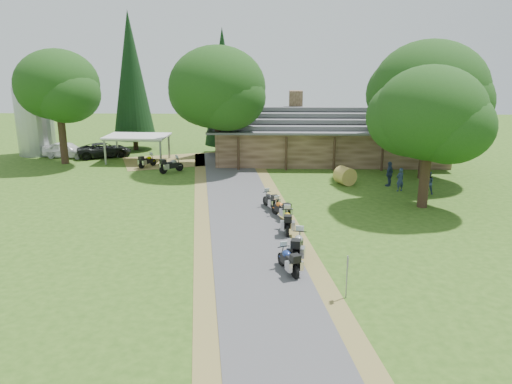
{
  "coord_description": "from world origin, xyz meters",
  "views": [
    {
      "loc": [
        0.5,
        -21.5,
        9.5
      ],
      "look_at": [
        -0.21,
        6.84,
        1.6
      ],
      "focal_mm": 35.0,
      "sensor_mm": 36.0,
      "label": 1
    }
  ],
  "objects_px": {
    "motorcycle_carport_b": "(171,164)",
    "motorcycle_carport_a": "(147,160)",
    "silo": "(35,118)",
    "car_dark_suv": "(104,146)",
    "car_white_sedan": "(66,148)",
    "lodge": "(329,133)",
    "motorcycle_row_c": "(287,220)",
    "motorcycle_row_b": "(298,244)",
    "motorcycle_row_a": "(288,259)",
    "carport": "(138,148)",
    "hay_bale": "(345,176)",
    "motorcycle_row_d": "(281,208)",
    "motorcycle_row_e": "(270,199)"
  },
  "relations": [
    {
      "from": "motorcycle_row_b",
      "to": "motorcycle_row_e",
      "type": "height_order",
      "value": "motorcycle_row_b"
    },
    {
      "from": "motorcycle_row_a",
      "to": "motorcycle_row_b",
      "type": "distance_m",
      "value": 1.63
    },
    {
      "from": "carport",
      "to": "hay_bale",
      "type": "height_order",
      "value": "carport"
    },
    {
      "from": "car_white_sedan",
      "to": "car_dark_suv",
      "type": "bearing_deg",
      "value": -79.0
    },
    {
      "from": "silo",
      "to": "motorcycle_row_d",
      "type": "relative_size",
      "value": 3.92
    },
    {
      "from": "car_dark_suv",
      "to": "motorcycle_carport_b",
      "type": "relative_size",
      "value": 2.71
    },
    {
      "from": "carport",
      "to": "motorcycle_row_c",
      "type": "relative_size",
      "value": 2.78
    },
    {
      "from": "silo",
      "to": "motorcycle_row_b",
      "type": "bearing_deg",
      "value": -46.41
    },
    {
      "from": "car_dark_suv",
      "to": "motorcycle_carport_a",
      "type": "relative_size",
      "value": 3.03
    },
    {
      "from": "silo",
      "to": "motorcycle_row_a",
      "type": "distance_m",
      "value": 35.52
    },
    {
      "from": "carport",
      "to": "motorcycle_carport_a",
      "type": "xyz_separation_m",
      "value": [
        1.39,
        -2.38,
        -0.59
      ]
    },
    {
      "from": "car_dark_suv",
      "to": "motorcycle_carport_a",
      "type": "xyz_separation_m",
      "value": [
        5.09,
        -4.22,
        -0.42
      ]
    },
    {
      "from": "carport",
      "to": "silo",
      "type": "bearing_deg",
      "value": 166.34
    },
    {
      "from": "motorcycle_row_c",
      "to": "hay_bale",
      "type": "distance_m",
      "value": 11.39
    },
    {
      "from": "car_white_sedan",
      "to": "car_dark_suv",
      "type": "xyz_separation_m",
      "value": [
        3.5,
        0.27,
        0.09
      ]
    },
    {
      "from": "silo",
      "to": "motorcycle_carport_a",
      "type": "xyz_separation_m",
      "value": [
        11.99,
        -5.43,
        -2.9
      ]
    },
    {
      "from": "motorcycle_row_a",
      "to": "motorcycle_row_c",
      "type": "bearing_deg",
      "value": -23.95
    },
    {
      "from": "motorcycle_row_a",
      "to": "motorcycle_row_c",
      "type": "distance_m",
      "value": 5.27
    },
    {
      "from": "carport",
      "to": "motorcycle_row_b",
      "type": "xyz_separation_m",
      "value": [
        13.27,
        -22.02,
        -0.48
      ]
    },
    {
      "from": "motorcycle_row_a",
      "to": "motorcycle_row_d",
      "type": "distance_m",
      "value": 7.67
    },
    {
      "from": "motorcycle_row_a",
      "to": "motorcycle_row_e",
      "type": "distance_m",
      "value": 9.52
    },
    {
      "from": "motorcycle_row_a",
      "to": "motorcycle_carport_a",
      "type": "bearing_deg",
      "value": 5.85
    },
    {
      "from": "motorcycle_carport_b",
      "to": "motorcycle_carport_a",
      "type": "bearing_deg",
      "value": 98.74
    },
    {
      "from": "motorcycle_row_d",
      "to": "motorcycle_carport_b",
      "type": "xyz_separation_m",
      "value": [
        -8.76,
        11.61,
        0.07
      ]
    },
    {
      "from": "motorcycle_row_d",
      "to": "motorcycle_row_e",
      "type": "xyz_separation_m",
      "value": [
        -0.64,
        1.81,
        -0.01
      ]
    },
    {
      "from": "carport",
      "to": "motorcycle_row_b",
      "type": "bearing_deg",
      "value": -56.53
    },
    {
      "from": "carport",
      "to": "car_dark_suv",
      "type": "distance_m",
      "value": 4.14
    },
    {
      "from": "motorcycle_carport_a",
      "to": "silo",
      "type": "bearing_deg",
      "value": 97.11
    },
    {
      "from": "motorcycle_row_d",
      "to": "motorcycle_row_e",
      "type": "relative_size",
      "value": 1.01
    },
    {
      "from": "car_dark_suv",
      "to": "motorcycle_row_a",
      "type": "relative_size",
      "value": 2.9
    },
    {
      "from": "silo",
      "to": "car_dark_suv",
      "type": "height_order",
      "value": "silo"
    },
    {
      "from": "car_white_sedan",
      "to": "motorcycle_row_c",
      "type": "bearing_deg",
      "value": -128.09
    },
    {
      "from": "carport",
      "to": "motorcycle_carport_b",
      "type": "xyz_separation_m",
      "value": [
        3.84,
        -4.28,
        -0.52
      ]
    },
    {
      "from": "lodge",
      "to": "motorcycle_row_d",
      "type": "height_order",
      "value": "lodge"
    },
    {
      "from": "silo",
      "to": "motorcycle_row_c",
      "type": "distance_m",
      "value": 31.87
    },
    {
      "from": "lodge",
      "to": "silo",
      "type": "relative_size",
      "value": 3.06
    },
    {
      "from": "motorcycle_row_b",
      "to": "motorcycle_row_e",
      "type": "relative_size",
      "value": 1.19
    },
    {
      "from": "motorcycle_row_c",
      "to": "hay_bale",
      "type": "bearing_deg",
      "value": -23.65
    },
    {
      "from": "lodge",
      "to": "motorcycle_row_c",
      "type": "bearing_deg",
      "value": -102.77
    },
    {
      "from": "motorcycle_row_c",
      "to": "motorcycle_carport_a",
      "type": "height_order",
      "value": "motorcycle_row_c"
    },
    {
      "from": "motorcycle_carport_a",
      "to": "motorcycle_carport_b",
      "type": "bearing_deg",
      "value": -96.36
    },
    {
      "from": "motorcycle_carport_b",
      "to": "motorcycle_row_b",
      "type": "bearing_deg",
      "value": -105.42
    },
    {
      "from": "silo",
      "to": "motorcycle_row_d",
      "type": "bearing_deg",
      "value": -39.23
    },
    {
      "from": "lodge",
      "to": "hay_bale",
      "type": "relative_size",
      "value": 15.96
    },
    {
      "from": "car_dark_suv",
      "to": "motorcycle_row_b",
      "type": "relative_size",
      "value": 2.55
    },
    {
      "from": "car_dark_suv",
      "to": "motorcycle_row_e",
      "type": "height_order",
      "value": "car_dark_suv"
    },
    {
      "from": "car_white_sedan",
      "to": "motorcycle_row_b",
      "type": "height_order",
      "value": "car_white_sedan"
    },
    {
      "from": "motorcycle_row_e",
      "to": "hay_bale",
      "type": "relative_size",
      "value": 1.31
    },
    {
      "from": "motorcycle_row_b",
      "to": "motorcycle_carport_a",
      "type": "relative_size",
      "value": 1.19
    },
    {
      "from": "carport",
      "to": "motorcycle_row_a",
      "type": "height_order",
      "value": "carport"
    }
  ]
}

